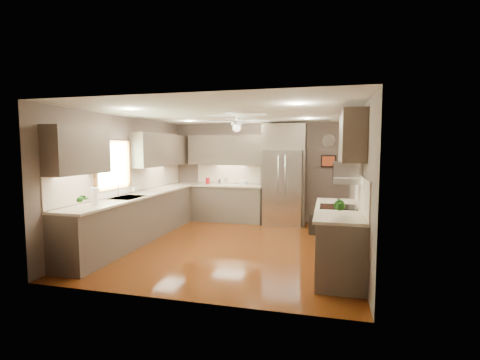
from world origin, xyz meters
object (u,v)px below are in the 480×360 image
at_px(microwave, 346,172).
at_px(paper_towel, 94,197).
at_px(canister_b, 220,182).
at_px(canister_c, 226,181).
at_px(potted_plant_left, 81,199).
at_px(potted_plant_right, 340,205).
at_px(bowl, 243,184).
at_px(canister_a, 208,181).
at_px(refrigerator, 284,176).
at_px(stool, 321,223).
at_px(soap_bottle, 136,189).

xyz_separation_m(microwave, paper_towel, (-3.95, -0.92, -0.40)).
height_order(canister_b, paper_towel, paper_towel).
relative_size(canister_c, potted_plant_left, 0.65).
height_order(potted_plant_left, potted_plant_right, potted_plant_right).
xyz_separation_m(potted_plant_left, paper_towel, (0.03, 0.27, -0.00)).
relative_size(potted_plant_left, bowl, 1.24).
height_order(canister_a, refrigerator, refrigerator).
distance_m(canister_b, canister_c, 0.18).
distance_m(canister_a, stool, 3.10).
height_order(canister_c, paper_towel, paper_towel).
distance_m(canister_b, soap_bottle, 2.43).
bearing_deg(stool, canister_a, 164.01).
relative_size(canister_b, potted_plant_left, 0.46).
bearing_deg(canister_b, potted_plant_right, -52.44).
xyz_separation_m(potted_plant_left, microwave, (3.98, 1.19, 0.40)).
height_order(canister_b, canister_c, canister_c).
bearing_deg(potted_plant_left, bowl, 67.33).
bearing_deg(bowl, paper_towel, -113.81).
bearing_deg(canister_c, potted_plant_left, -106.68).
bearing_deg(refrigerator, soap_bottle, -142.60).
bearing_deg(potted_plant_left, canister_b, 75.76).
bearing_deg(canister_c, stool, -19.15).
bearing_deg(paper_towel, bowl, 66.19).
bearing_deg(soap_bottle, paper_towel, -84.36).
bearing_deg(bowl, stool, -22.94).
distance_m(canister_b, paper_towel, 3.79).
bearing_deg(microwave, canister_b, 137.34).
height_order(canister_c, bowl, canister_c).
height_order(potted_plant_right, refrigerator, refrigerator).
relative_size(canister_b, paper_towel, 0.42).
relative_size(potted_plant_right, refrigerator, 0.13).
relative_size(canister_c, paper_towel, 0.59).
height_order(canister_c, potted_plant_right, potted_plant_right).
distance_m(potted_plant_right, bowl, 4.31).
relative_size(canister_b, potted_plant_right, 0.40).
bearing_deg(potted_plant_left, soap_bottle, 93.85).
distance_m(potted_plant_right, microwave, 1.05).
bearing_deg(canister_b, canister_a, -177.49).
distance_m(canister_c, potted_plant_left, 4.10).
bearing_deg(canister_c, canister_b, 176.44).
bearing_deg(potted_plant_right, canister_b, 127.56).
distance_m(soap_bottle, refrigerator, 3.50).
height_order(soap_bottle, paper_towel, paper_towel).
bearing_deg(potted_plant_right, canister_c, 125.88).
bearing_deg(soap_bottle, bowl, 50.59).
distance_m(canister_a, refrigerator, 1.98).
bearing_deg(microwave, canister_a, 140.37).
bearing_deg(paper_towel, microwave, 13.10).
distance_m(microwave, paper_towel, 4.08).
bearing_deg(potted_plant_left, stool, 40.99).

